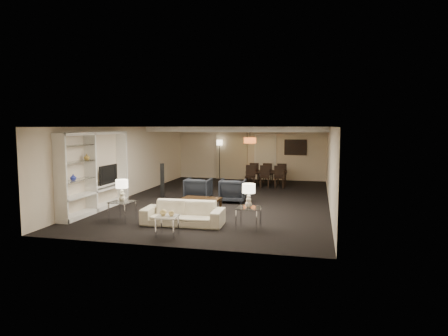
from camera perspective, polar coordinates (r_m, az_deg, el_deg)
The scene contains 35 objects.
floor at distance 13.76m, azimuth 0.00°, elevation -4.56°, with size 11.00×11.00×0.00m, color black.
ceiling at distance 13.53m, azimuth 0.00°, elevation 5.91°, with size 7.00×11.00×0.02m, color silver.
wall_back at distance 18.96m, azimuth 3.82°, elevation 2.14°, with size 7.00×0.02×2.50m, color beige.
wall_front at distance 8.37m, azimuth -8.70°, elevation -2.81°, with size 7.00×0.02×2.50m, color beige.
wall_left at distance 14.78m, azimuth -13.32°, elevation 0.90°, with size 0.02×11.00×2.50m, color beige.
wall_right at distance 13.23m, azimuth 14.92°, elevation 0.28°, with size 0.02×11.00×2.50m, color beige.
ceiling_soffit at distance 16.95m, azimuth 2.73°, elevation 5.58°, with size 7.00×4.00×0.20m, color silver.
curtains at distance 19.06m, azimuth 1.11°, elevation 2.02°, with size 1.50×0.12×2.40m, color beige.
door at distance 18.85m, azimuth 5.90°, elevation 1.49°, with size 0.90×0.05×2.10m, color silver.
painting at distance 18.68m, azimuth 10.19°, elevation 2.92°, with size 0.95×0.04×0.65m, color #142D38.
media_unit at distance 12.43m, azimuth -17.89°, elevation -0.51°, with size 0.38×3.40×2.35m, color white, non-canonical shape.
pendant_light at distance 16.91m, azimuth 3.73°, elevation 3.95°, with size 0.52×0.52×0.24m, color #D8591E.
sofa at distance 10.34m, azimuth -5.86°, elevation -6.43°, with size 2.07×0.81×0.61m, color beige.
coffee_table at distance 11.85m, azimuth -3.31°, elevation -5.29°, with size 1.14×0.66×0.41m, color black, non-canonical shape.
armchair_left at distance 13.59m, azimuth -3.70°, elevation -3.06°, with size 0.82×0.85×0.77m, color black.
armchair_right at distance 13.29m, azimuth 1.27°, elevation -3.25°, with size 0.82×0.85×0.77m, color black.
side_table_left at distance 11.01m, azimuth -14.29°, elevation -6.01°, with size 0.57×0.57×0.53m, color white, non-canonical shape.
side_table_right at distance 9.93m, azimuth 3.52°, elevation -7.14°, with size 0.57×0.57×0.53m, color white, non-canonical shape.
table_lamp_left at distance 10.91m, azimuth -14.37°, elevation -3.14°, with size 0.32×0.32×0.59m, color #EAE3C6, non-canonical shape.
table_lamp_right at distance 9.82m, azimuth 3.55°, elevation -3.96°, with size 0.32×0.32×0.59m, color silver, non-canonical shape.
marble_table at distance 9.35m, azimuth -8.09°, elevation -8.20°, with size 0.47×0.47×0.47m, color silver, non-canonical shape.
gold_gourd_a at distance 9.31m, azimuth -8.69°, elevation -6.29°, with size 0.15×0.15×0.15m, color #F1D47F.
gold_gourd_b at distance 9.24m, azimuth -7.53°, elevation -6.43°, with size 0.13×0.13×0.13m, color #D6BA71.
television at distance 12.87m, azimuth -16.57°, elevation -0.87°, with size 0.13×1.00×0.58m, color black.
vase_blue at distance 11.51m, azimuth -20.74°, elevation -1.25°, with size 0.17×0.17×0.18m, color #2936B3.
vase_amber at distance 12.03m, azimuth -19.02°, elevation 1.50°, with size 0.17×0.17×0.18m, color #AA8638.
floor_speaker at distance 14.26m, azimuth -8.81°, elevation -1.78°, with size 0.13×0.13×1.22m, color black.
dining_table at distance 17.14m, azimuth 6.08°, elevation -1.47°, with size 1.73×0.97×0.61m, color black.
chair_nl at distance 16.57m, azimuth 3.75°, elevation -1.19°, with size 0.42×0.42×0.90m, color black, non-canonical shape.
chair_nm at distance 16.48m, azimuth 5.80°, elevation -1.25°, with size 0.42×0.42×0.90m, color black, non-canonical shape.
chair_nr at distance 16.41m, azimuth 7.88°, elevation -1.30°, with size 0.42×0.42×0.90m, color black, non-canonical shape.
chair_fl at distance 17.84m, azimuth 4.44°, elevation -0.68°, with size 0.42×0.42×0.90m, color black, non-canonical shape.
chair_fm at distance 17.76m, azimuth 6.35°, elevation -0.73°, with size 0.42×0.42×0.90m, color black, non-canonical shape.
chair_fr at distance 17.70m, azimuth 8.28°, elevation -0.78°, with size 0.42×0.42×0.90m, color black, non-canonical shape.
floor_lamp at distance 18.99m, azimuth -0.64°, elevation 1.20°, with size 0.27×0.27×1.87m, color black, non-canonical shape.
Camera 1 is at (3.11, -13.16, 2.52)m, focal length 32.00 mm.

